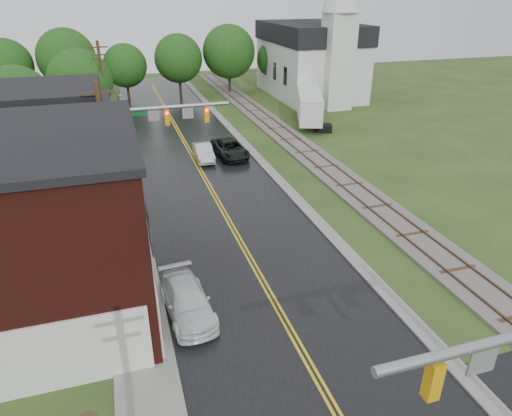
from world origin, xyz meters
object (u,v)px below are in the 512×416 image
tree_left_c (20,102)px  pickup_white (187,301)px  utility_pole_c (104,86)px  utility_pole_b (107,158)px  church (314,52)px  suv_dark (230,149)px  semi_trailer (309,104)px  sedan_silver (204,152)px  traffic_signal_far (157,126)px  tree_left_e (82,83)px

tree_left_c → pickup_white: bearing=-70.0°
utility_pole_c → utility_pole_b: bearing=-90.0°
church → utility_pole_c: 28.54m
suv_dark → semi_trailer: (11.12, 8.54, 1.37)m
church → suv_dark: (-16.83, -20.51, -5.12)m
tree_left_c → semi_trailer: 28.30m
church → pickup_white: bearing=-120.5°
utility_pole_c → suv_dark: bearing=-47.2°
suv_dark → sedan_silver: (-2.37, -0.12, -0.04)m
traffic_signal_far → tree_left_c: 16.56m
traffic_signal_far → tree_left_c: bearing=128.8°
utility_pole_b → tree_left_e: size_ratio=1.10×
church → traffic_signal_far: bearing=-131.3°
traffic_signal_far → utility_pole_c: utility_pole_c is taller
sedan_silver → semi_trailer: bearing=35.1°
suv_dark → semi_trailer: size_ratio=0.48×
utility_pole_c → tree_left_c: (-7.05, -4.10, -0.21)m
tree_left_e → pickup_white: bearing=-81.7°
traffic_signal_far → utility_pole_c: size_ratio=0.82×
utility_pole_b → semi_trailer: 29.03m
suv_dark → church: bearing=47.5°
sedan_silver → pickup_white: bearing=-101.1°
church → utility_pole_b: bearing=-130.2°
utility_pole_b → suv_dark: (9.97, 11.23, -4.00)m
utility_pole_c → sedan_silver: size_ratio=2.20×
church → traffic_signal_far: size_ratio=2.72×
tree_left_c → pickup_white: 28.99m
tree_left_e → church: bearing=15.2°
traffic_signal_far → suv_dark: size_ratio=1.42×
tree_left_e → pickup_white: size_ratio=1.75×
utility_pole_b → tree_left_c: 19.24m
utility_pole_b → suv_dark: size_ratio=1.74×
utility_pole_b → tree_left_c: utility_pole_b is taller
church → traffic_signal_far: 35.59m
church → sedan_silver: size_ratio=4.88×
church → pickup_white: 47.68m
church → suv_dark: church is taller
utility_pole_b → tree_left_e: utility_pole_b is taller
utility_pole_c → semi_trailer: bearing=-6.0°
tree_left_c → sedan_silver: 16.59m
tree_left_e → suv_dark: (12.02, -12.67, -4.09)m
utility_pole_c → suv_dark: utility_pole_c is taller
church → semi_trailer: (-5.71, -11.96, -3.74)m
utility_pole_b → sedan_silver: (7.60, 11.11, -4.05)m
church → tree_left_e: (-28.85, -7.84, -1.02)m
church → sedan_silver: church is taller
traffic_signal_far → tree_left_c: tree_left_c is taller
traffic_signal_far → sedan_silver: traffic_signal_far is taller
utility_pole_c → tree_left_e: size_ratio=1.10×
church → utility_pole_c: size_ratio=2.22×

